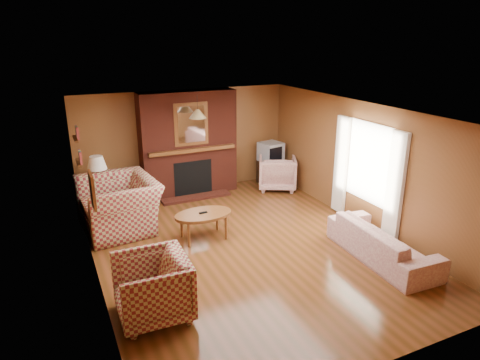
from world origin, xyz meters
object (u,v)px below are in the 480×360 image
plaid_armchair (152,288)px  tv_stand (270,172)px  floral_armchair (277,172)px  plaid_loveseat (119,205)px  floral_sofa (382,242)px  coffee_table (203,216)px  side_table (101,201)px  fireplace (189,145)px  crt_tv (271,152)px  table_lamp (97,170)px

plaid_armchair → tv_stand: 5.70m
floral_armchair → plaid_loveseat: bearing=37.9°
floral_sofa → floral_armchair: size_ratio=2.31×
coffee_table → side_table: bearing=130.4°
fireplace → plaid_loveseat: fireplace is taller
plaid_loveseat → tv_stand: plaid_loveseat is taller
coffee_table → crt_tv: 3.40m
plaid_loveseat → crt_tv: 4.07m
plaid_armchair → side_table: (-0.15, 3.72, -0.10)m
floral_sofa → table_lamp: (-4.00, 3.79, 0.71)m
fireplace → plaid_loveseat: 2.36m
floral_sofa → table_lamp: table_lamp is taller
tv_stand → floral_armchair: bearing=-92.4°
floral_sofa → table_lamp: 5.56m
side_table → crt_tv: crt_tv is taller
plaid_loveseat → coffee_table: bearing=45.0°
coffee_table → table_lamp: table_lamp is taller
floral_armchair → tv_stand: 0.40m
fireplace → table_lamp: fireplace is taller
plaid_loveseat → floral_sofa: plaid_loveseat is taller
plaid_armchair → table_lamp: table_lamp is taller
coffee_table → tv_stand: 3.39m
side_table → coffee_table: bearing=-49.6°
plaid_armchair → floral_sofa: 3.85m
floral_armchair → table_lamp: bearing=26.9°
plaid_loveseat → table_lamp: bearing=-167.3°
floral_sofa → floral_armchair: 3.77m
plaid_armchair → coffee_table: size_ratio=0.89×
fireplace → coffee_table: 2.54m
side_table → tv_stand: bearing=4.8°
plaid_armchair → coffee_table: plaid_armchair is taller
plaid_loveseat → floral_armchair: 3.95m
table_lamp → fireplace: bearing=14.3°
fireplace → table_lamp: bearing=-165.7°
fireplace → plaid_armchair: 4.74m
plaid_armchair → crt_tv: crt_tv is taller
fireplace → table_lamp: size_ratio=3.78×
floral_sofa → tv_stand: 4.15m
plaid_loveseat → table_lamp: size_ratio=2.41×
side_table → plaid_loveseat: bearing=-71.7°
coffee_table → table_lamp: size_ratio=1.67×
plaid_loveseat → plaid_armchair: plaid_loveseat is taller
coffee_table → tv_stand: (2.59, 2.18, -0.15)m
floral_armchair → fireplace: bearing=11.7°
coffee_table → floral_sofa: bearing=-38.8°
coffee_table → side_table: 2.41m
coffee_table → plaid_loveseat: bearing=140.6°
fireplace → plaid_armchair: size_ratio=2.53×
side_table → crt_tv: bearing=4.7°
coffee_table → fireplace: bearing=77.1°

